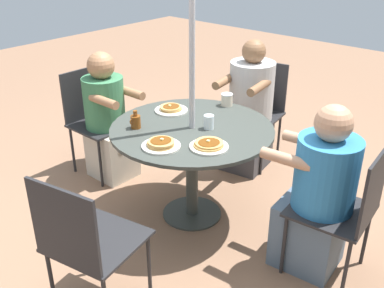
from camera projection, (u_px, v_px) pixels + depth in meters
name	position (u px, v px, depth m)	size (l,w,h in m)	color
ground_plane	(192.00, 214.00, 3.52)	(12.00, 12.00, 0.00)	#8C664C
patio_table	(192.00, 142.00, 3.25)	(1.17, 1.17, 0.74)	#383D38
umbrella_pole	(192.00, 80.00, 3.04)	(0.04, 0.04, 2.19)	#ADADB2
patio_chair_north	(94.00, 115.00, 3.97)	(0.47, 0.47, 0.92)	#232326
diner_north	(108.00, 122.00, 3.87)	(0.35, 0.51, 1.12)	beige
patio_chair_east	(85.00, 240.00, 2.40)	(0.55, 0.55, 0.92)	#232326
patio_chair_south	(347.00, 205.00, 2.69)	(0.51, 0.51, 0.92)	#232326
diner_south	(318.00, 198.00, 2.79)	(0.42, 0.56, 1.14)	slate
patio_chair_west	(257.00, 106.00, 4.17)	(0.53, 0.53, 0.92)	#232326
diner_west	(249.00, 112.00, 4.03)	(0.60, 0.46, 1.18)	#3D3D42
pancake_plate_a	(171.00, 109.00, 3.47)	(0.26, 0.26, 0.05)	silver
pancake_plate_b	(161.00, 144.00, 2.91)	(0.26, 0.26, 0.06)	silver
pancake_plate_c	(209.00, 145.00, 2.90)	(0.26, 0.26, 0.05)	silver
syrup_bottle	(136.00, 121.00, 3.17)	(0.09, 0.07, 0.13)	brown
coffee_cup	(227.00, 100.00, 3.57)	(0.09, 0.09, 0.10)	beige
drinking_glass_a	(209.00, 122.00, 3.16)	(0.07, 0.07, 0.10)	silver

